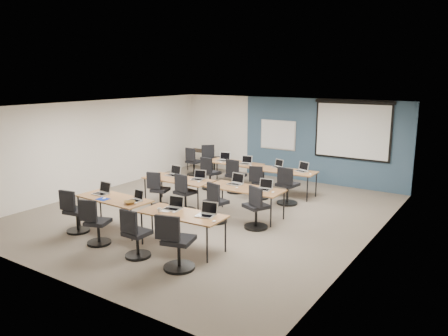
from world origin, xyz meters
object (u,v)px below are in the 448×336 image
Objects in this scene: utility_table at (200,153)px; laptop_10 at (278,166)px; laptop_5 at (198,177)px; task_chair_9 at (235,179)px; task_chair_3 at (176,247)px; laptop_6 at (236,182)px; spare_chair_a at (213,162)px; laptop_9 at (246,162)px; laptop_11 at (302,169)px; task_chair_11 at (287,189)px; training_table_mid_right at (245,190)px; spare_chair_b at (193,164)px; task_chair_2 at (135,238)px; task_chair_7 at (256,211)px; training_table_front_left at (114,200)px; task_chair_10 at (259,185)px; training_table_back_right at (285,172)px; training_table_front_right at (182,216)px; task_chair_8 at (209,176)px; task_chair_0 at (75,215)px; laptop_1 at (136,198)px; laptop_3 at (207,213)px; laptop_0 at (102,191)px; task_chair_1 at (96,226)px; laptop_2 at (173,206)px; task_chair_4 at (159,193)px; task_chair_5 at (184,196)px; laptop_8 at (223,159)px; laptop_4 at (174,173)px; training_table_mid_left at (178,180)px; training_table_back_left at (234,164)px; projector_screen at (353,127)px; task_chair_6 at (216,206)px.

laptop_10 is at bearing -12.95° from utility_table.
task_chair_9 is at bearing 70.12° from laptop_5.
laptop_6 is at bearing 88.99° from task_chair_3.
task_chair_3 is 1.02× the size of spare_chair_a.
laptop_9 is 2.18m from spare_chair_a.
task_chair_11 is (-0.00, -0.99, -0.36)m from laptop_11.
spare_chair_b is at bearing 141.79° from training_table_mid_right.
utility_table is at bearing 148.69° from task_chair_9.
task_chair_7 is at bearing 66.31° from task_chair_2.
training_table_front_left is 4.25m from task_chair_10.
task_chair_2 reaches higher than training_table_back_right.
task_chair_8 is at bearing 115.95° from training_table_front_right.
spare_chair_b is at bearing 158.94° from task_chair_9.
task_chair_0 is 2.10m from task_chair_2.
laptop_3 reaches higher than laptop_1.
laptop_3 is 0.37× the size of utility_table.
laptop_0 reaches higher than training_table_back_right.
task_chair_1 is at bearing -117.86° from training_table_mid_right.
laptop_2 is 0.34× the size of task_chair_8.
task_chair_7 is at bearing -34.58° from laptop_5.
task_chair_7 is (2.13, -0.68, -0.37)m from laptop_5.
training_table_front_right is 1.70× the size of task_chair_11.
task_chair_4 is 0.82m from task_chair_5.
laptop_6 is (1.93, 0.76, 0.40)m from task_chair_4.
laptop_8 is 1.09× the size of laptop_9.
laptop_4 is 3.11m from task_chair_11.
task_chair_0 is 0.98× the size of task_chair_8.
task_chair_4 is at bearing -131.31° from training_table_mid_left.
laptop_4 is 3.16m from laptop_10.
spare_chair_b reaches higher than training_table_back_left.
task_chair_0 is at bearing 160.31° from task_chair_3.
spare_chair_b is at bearing 168.47° from task_chair_11.
task_chair_10 is (-0.09, 1.38, -0.41)m from laptop_6.
laptop_9 is at bearing 103.60° from training_table_front_right.
task_chair_3 reaches higher than laptop_4.
laptop_8 is at bearing 108.54° from laptop_3.
projector_screen is 2.35× the size of task_chair_7.
task_chair_8 reaches higher than training_table_front_left.
laptop_0 and task_chair_8 have the same top height.
task_chair_4 is 2.72× the size of laptop_11.
training_table_mid_left is 2.73m from laptop_8.
spare_chair_a is at bearing 150.81° from training_table_back_left.
task_chair_1 is (-2.87, -7.46, -1.49)m from projector_screen.
training_table_back_right is 1.76× the size of spare_chair_a.
laptop_2 is at bearing -79.45° from laptop_11.
laptop_0 reaches higher than training_table_front_left.
laptop_6 is (-0.03, 2.47, 0.00)m from laptop_2.
task_chair_6 is (2.14, 1.53, -0.38)m from laptop_0.
task_chair_7 is at bearing -45.48° from task_chair_9.
task_chair_7 is 3.14m from laptop_11.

